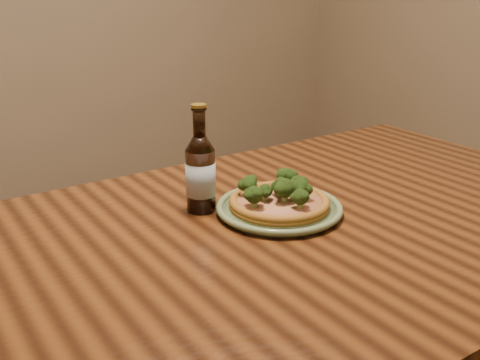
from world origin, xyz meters
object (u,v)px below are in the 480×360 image
table (272,271)px  beer_bottle (200,172)px  plate (279,208)px  pizza (280,199)px

table → beer_bottle: 0.25m
plate → pizza: 0.02m
table → pizza: size_ratio=7.65×
plate → pizza: pizza is taller
table → pizza: (0.06, 0.06, 0.12)m
plate → beer_bottle: size_ratio=1.16×
table → pizza: pizza is taller
beer_bottle → plate: bearing=-41.9°
plate → pizza: size_ratio=1.26×
plate → pizza: (0.00, 0.00, 0.02)m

